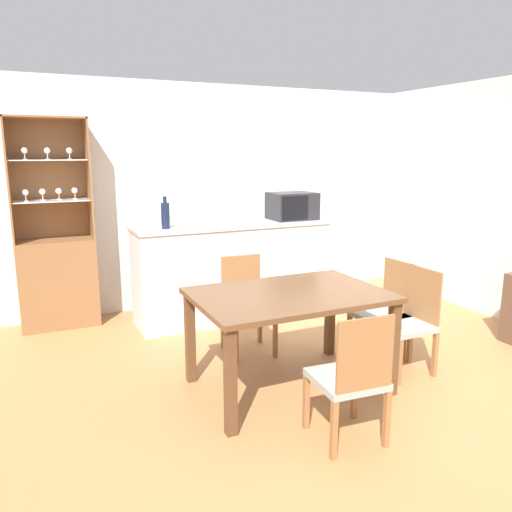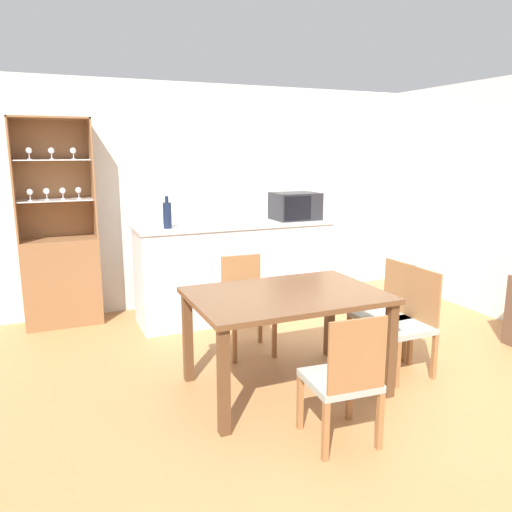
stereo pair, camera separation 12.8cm
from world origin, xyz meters
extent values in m
plane|color=#B27A47|center=(0.00, 0.00, 0.00)|extent=(18.00, 18.00, 0.00)
cube|color=silver|center=(0.00, 2.63, 1.27)|extent=(6.80, 0.06, 2.55)
cube|color=silver|center=(-0.03, 1.91, 0.51)|extent=(2.10, 0.57, 1.01)
cube|color=beige|center=(-0.03, 1.91, 1.03)|extent=(2.13, 0.60, 0.03)
cube|color=brown|center=(-1.79, 2.41, 0.46)|extent=(0.76, 0.38, 0.91)
cube|color=brown|center=(-1.79, 2.59, 1.52)|extent=(0.76, 0.02, 1.21)
cube|color=brown|center=(-2.16, 2.41, 1.52)|extent=(0.02, 0.38, 1.21)
cube|color=brown|center=(-1.42, 2.41, 1.52)|extent=(0.02, 0.38, 1.21)
cube|color=brown|center=(-1.79, 2.41, 2.11)|extent=(0.76, 0.38, 0.02)
cube|color=white|center=(-1.79, 2.41, 1.31)|extent=(0.71, 0.34, 0.01)
cube|color=white|center=(-1.79, 2.41, 1.71)|extent=(0.71, 0.34, 0.01)
cylinder|color=white|center=(-2.02, 2.38, 1.32)|extent=(0.04, 0.04, 0.01)
cylinder|color=white|center=(-2.02, 2.38, 1.35)|extent=(0.01, 0.01, 0.06)
sphere|color=white|center=(-2.02, 2.38, 1.40)|extent=(0.06, 0.06, 0.06)
cylinder|color=white|center=(-1.99, 2.41, 1.72)|extent=(0.04, 0.04, 0.01)
cylinder|color=white|center=(-1.99, 2.41, 1.75)|extent=(0.01, 0.01, 0.06)
sphere|color=white|center=(-1.99, 2.41, 1.80)|extent=(0.06, 0.06, 0.06)
cylinder|color=white|center=(-1.87, 2.43, 1.32)|extent=(0.04, 0.04, 0.01)
cylinder|color=white|center=(-1.87, 2.43, 1.35)|extent=(0.01, 0.01, 0.06)
sphere|color=white|center=(-1.87, 2.43, 1.40)|extent=(0.06, 0.06, 0.06)
cylinder|color=white|center=(-1.79, 2.41, 1.72)|extent=(0.04, 0.04, 0.01)
cylinder|color=white|center=(-1.79, 2.41, 1.75)|extent=(0.01, 0.01, 0.06)
sphere|color=white|center=(-1.79, 2.41, 1.80)|extent=(0.06, 0.06, 0.06)
cylinder|color=white|center=(-1.71, 2.44, 1.32)|extent=(0.04, 0.04, 0.01)
cylinder|color=white|center=(-1.71, 2.44, 1.35)|extent=(0.01, 0.01, 0.06)
sphere|color=white|center=(-1.71, 2.44, 1.40)|extent=(0.06, 0.06, 0.06)
cylinder|color=white|center=(-1.58, 2.41, 1.72)|extent=(0.04, 0.04, 0.01)
cylinder|color=white|center=(-1.58, 2.41, 1.75)|extent=(0.01, 0.01, 0.06)
sphere|color=white|center=(-1.58, 2.41, 1.80)|extent=(0.06, 0.06, 0.06)
cylinder|color=white|center=(-1.56, 2.44, 1.32)|extent=(0.04, 0.04, 0.01)
cylinder|color=white|center=(-1.56, 2.44, 1.35)|extent=(0.01, 0.01, 0.06)
sphere|color=white|center=(-1.56, 2.44, 1.40)|extent=(0.06, 0.06, 0.06)
cube|color=brown|center=(-0.29, 0.16, 0.74)|extent=(1.42, 0.97, 0.04)
cube|color=brown|center=(-0.94, -0.26, 0.36)|extent=(0.07, 0.07, 0.72)
cube|color=brown|center=(0.36, -0.26, 0.36)|extent=(0.07, 0.07, 0.72)
cube|color=brown|center=(-0.94, 0.59, 0.36)|extent=(0.07, 0.07, 0.72)
cube|color=brown|center=(0.36, 0.59, 0.36)|extent=(0.07, 0.07, 0.72)
cube|color=#999E93|center=(0.69, 0.31, 0.40)|extent=(0.43, 0.43, 0.05)
cube|color=#936038|center=(0.88, 0.32, 0.64)|extent=(0.03, 0.38, 0.44)
cube|color=#936038|center=(0.51, 0.12, 0.19)|extent=(0.04, 0.04, 0.38)
cube|color=#936038|center=(0.50, 0.48, 0.19)|extent=(0.04, 0.04, 0.38)
cube|color=#936038|center=(0.88, 0.13, 0.19)|extent=(0.04, 0.04, 0.38)
cube|color=#936038|center=(0.86, 0.50, 0.19)|extent=(0.04, 0.04, 0.38)
cube|color=#999E93|center=(-0.29, -0.59, 0.40)|extent=(0.44, 0.44, 0.05)
cube|color=#936038|center=(-0.31, -0.79, 0.64)|extent=(0.38, 0.05, 0.44)
cube|color=#936038|center=(-0.46, -0.40, 0.19)|extent=(0.04, 0.04, 0.38)
cube|color=#936038|center=(-0.10, -0.42, 0.19)|extent=(0.04, 0.04, 0.38)
cube|color=#936038|center=(-0.49, -0.76, 0.19)|extent=(0.04, 0.04, 0.38)
cube|color=#936038|center=(-0.12, -0.79, 0.19)|extent=(0.04, 0.04, 0.38)
cube|color=#999E93|center=(-0.29, 0.92, 0.40)|extent=(0.43, 0.43, 0.05)
cube|color=#936038|center=(-0.28, 1.12, 0.64)|extent=(0.38, 0.04, 0.44)
cube|color=#936038|center=(-0.12, 0.73, 0.19)|extent=(0.04, 0.04, 0.38)
cube|color=#936038|center=(-0.49, 0.75, 0.19)|extent=(0.04, 0.04, 0.38)
cube|color=#936038|center=(-0.10, 1.09, 0.19)|extent=(0.04, 0.04, 0.38)
cube|color=#936038|center=(-0.47, 1.12, 0.19)|extent=(0.04, 0.04, 0.38)
cube|color=#999E93|center=(0.69, 0.02, 0.40)|extent=(0.41, 0.41, 0.05)
cube|color=#936038|center=(0.88, 0.02, 0.64)|extent=(0.02, 0.38, 0.44)
cube|color=#936038|center=(0.51, -0.17, 0.19)|extent=(0.04, 0.04, 0.38)
cube|color=#936038|center=(0.50, 0.20, 0.19)|extent=(0.04, 0.04, 0.38)
cube|color=#936038|center=(0.87, -0.16, 0.19)|extent=(0.04, 0.04, 0.38)
cube|color=#936038|center=(0.87, 0.20, 0.19)|extent=(0.04, 0.04, 0.38)
cube|color=#232328|center=(0.70, 1.93, 1.19)|extent=(0.50, 0.39, 0.30)
cube|color=black|center=(0.63, 1.73, 1.19)|extent=(0.32, 0.01, 0.26)
cylinder|color=#141E38|center=(-0.78, 1.84, 1.17)|extent=(0.08, 0.08, 0.26)
cylinder|color=#141E38|center=(-0.78, 1.84, 1.33)|extent=(0.04, 0.04, 0.06)
camera|label=1|loc=(-2.02, -2.98, 1.80)|focal=35.00mm
camera|label=2|loc=(-1.90, -3.04, 1.80)|focal=35.00mm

